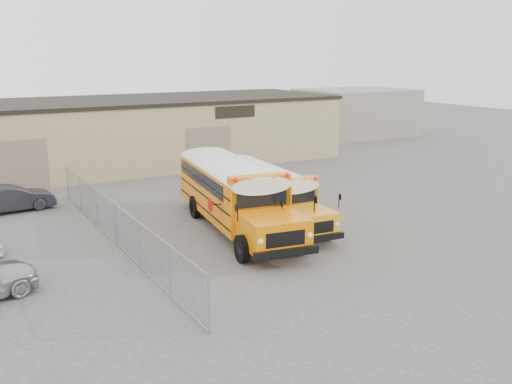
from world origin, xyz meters
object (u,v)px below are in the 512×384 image
school_bus_left (195,164)px  tarp_bundle (284,230)px  car_dark (12,199)px  school_bus_right (224,169)px

school_bus_left → tarp_bundle: size_ratio=6.38×
tarp_bundle → car_dark: tarp_bundle is taller
school_bus_right → tarp_bundle: bearing=-102.4°
school_bus_right → car_dark: school_bus_right is taller
school_bus_left → school_bus_right: bearing=-29.4°
school_bus_left → car_dark: 9.56m
school_bus_left → car_dark: bearing=170.2°
school_bus_right → car_dark: 11.03m
school_bus_right → tarp_bundle: school_bus_right is taller
school_bus_left → tarp_bundle: bearing=-93.9°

